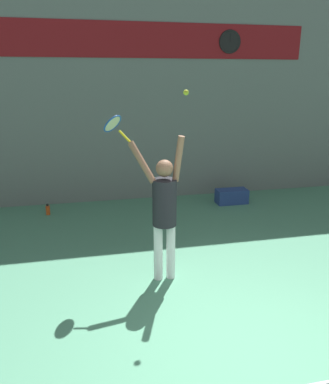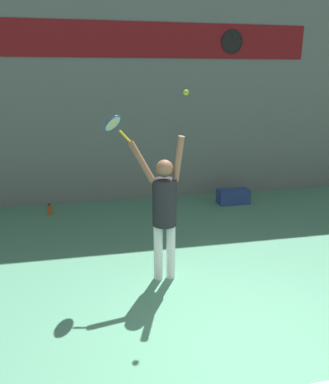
% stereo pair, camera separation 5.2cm
% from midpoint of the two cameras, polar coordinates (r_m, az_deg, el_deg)
% --- Properties ---
extents(ground_plane, '(18.00, 18.00, 0.00)m').
position_cam_midpoint_polar(ground_plane, '(4.48, 13.81, -23.28)').
color(ground_plane, '#4C8C6B').
extents(back_wall, '(18.00, 0.10, 5.00)m').
position_cam_midpoint_polar(back_wall, '(8.92, -1.15, 14.77)').
color(back_wall, slate).
rests_on(back_wall, ground_plane).
extents(sponsor_banner, '(7.11, 0.02, 0.75)m').
position_cam_midpoint_polar(sponsor_banner, '(8.89, -1.12, 22.12)').
color(sponsor_banner, maroon).
extents(scoreboard_clock, '(0.52, 0.05, 0.52)m').
position_cam_midpoint_polar(scoreboard_clock, '(9.36, 10.42, 21.62)').
color(scoreboard_clock, black).
extents(tennis_player, '(0.77, 0.46, 2.13)m').
position_cam_midpoint_polar(tennis_player, '(5.26, 0.23, -2.32)').
color(tennis_player, white).
rests_on(tennis_player, ground_plane).
extents(tennis_racket, '(0.42, 0.40, 0.37)m').
position_cam_midpoint_polar(tennis_racket, '(5.31, -7.43, 10.12)').
color(tennis_racket, yellow).
extents(tennis_ball, '(0.07, 0.07, 0.07)m').
position_cam_midpoint_polar(tennis_ball, '(4.96, 3.62, 14.90)').
color(tennis_ball, '#CCDB2D').
extents(water_bottle, '(0.09, 0.09, 0.24)m').
position_cam_midpoint_polar(water_bottle, '(8.52, -16.94, -2.56)').
color(water_bottle, '#D84C19').
rests_on(water_bottle, ground_plane).
extents(equipment_bag, '(0.73, 0.36, 0.34)m').
position_cam_midpoint_polar(equipment_bag, '(8.98, 10.60, -0.67)').
color(equipment_bag, navy).
rests_on(equipment_bag, ground_plane).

